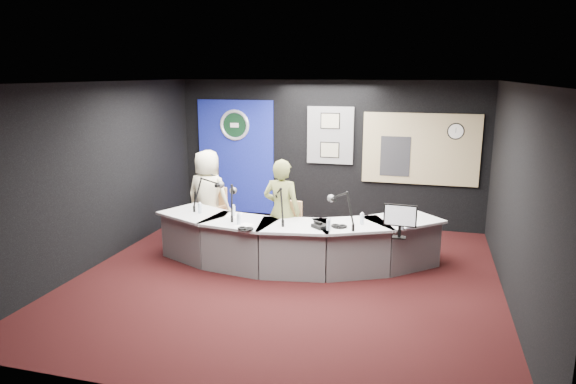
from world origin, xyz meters
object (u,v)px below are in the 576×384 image
(broadcast_desk, at_px, (293,242))
(person_woman, at_px, (282,211))
(armchair_left, at_px, (209,215))
(armchair_right, at_px, (282,230))
(person_man, at_px, (208,196))

(broadcast_desk, bearing_deg, person_woman, 159.05)
(armchair_left, bearing_deg, broadcast_desk, -2.72)
(broadcast_desk, relative_size, armchair_right, 4.35)
(armchair_left, height_order, person_woman, person_woman)
(person_man, relative_size, person_woman, 0.99)
(armchair_right, bearing_deg, armchair_left, 168.17)
(broadcast_desk, bearing_deg, armchair_left, 156.68)
(armchair_left, relative_size, person_woman, 0.57)
(armchair_left, xyz_separation_m, person_man, (0.00, 0.00, 0.34))
(armchair_left, distance_m, person_man, 0.34)
(armchair_left, xyz_separation_m, armchair_right, (1.55, -0.68, 0.04))
(armchair_right, bearing_deg, person_woman, 11.80)
(armchair_right, bearing_deg, person_man, 168.17)
(broadcast_desk, bearing_deg, armchair_right, 159.05)
(broadcast_desk, bearing_deg, person_man, 156.68)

